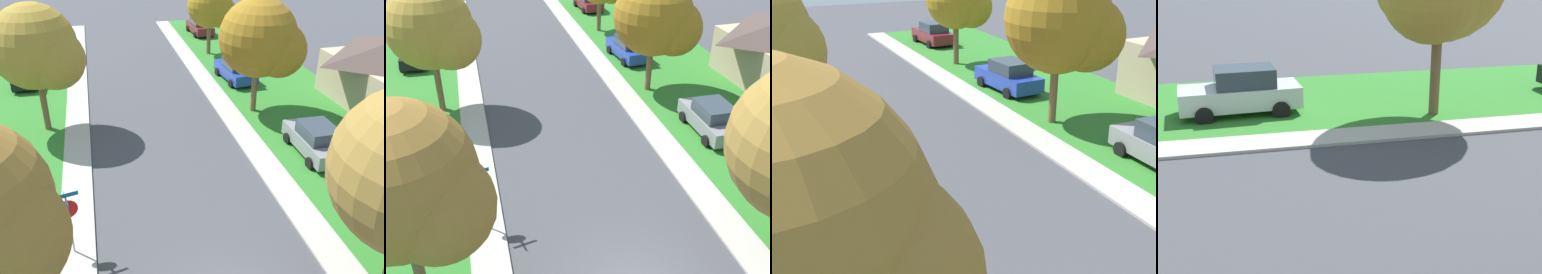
{
  "view_description": "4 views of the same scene",
  "coord_description": "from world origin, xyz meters",
  "views": [
    {
      "loc": [
        -3.21,
        -8.34,
        11.55
      ],
      "look_at": [
        1.09,
        9.8,
        1.4
      ],
      "focal_mm": 39.46,
      "sensor_mm": 36.0,
      "label": 1
    },
    {
      "loc": [
        -4.57,
        -9.94,
        12.43
      ],
      "look_at": [
        -0.01,
        7.95,
        1.4
      ],
      "focal_mm": 42.84,
      "sensor_mm": 36.0,
      "label": 2
    },
    {
      "loc": [
        -6.88,
        -4.99,
        8.48
      ],
      "look_at": [
        0.43,
        11.58,
        1.4
      ],
      "focal_mm": 50.17,
      "sensor_mm": 36.0,
      "label": 3
    },
    {
      "loc": [
        11.25,
        7.85,
        5.75
      ],
      "look_at": [
        -0.84,
        10.72,
        1.4
      ],
      "focal_mm": 50.26,
      "sensor_mm": 36.0,
      "label": 4
    }
  ],
  "objects": [
    {
      "name": "sidewalk_west",
      "position": [
        -4.7,
        12.0,
        0.05
      ],
      "size": [
        1.4,
        56.0,
        0.1
      ],
      "primitive_type": "cube",
      "color": "#ADA89E",
      "rests_on": "ground"
    },
    {
      "name": "car_silver_near_corner",
      "position": [
        -8.05,
        8.38,
        0.87
      ],
      "size": [
        2.24,
        4.4,
        1.76
      ],
      "color": "silver",
      "rests_on": "ground"
    },
    {
      "name": "lawn_west",
      "position": [
        -9.4,
        12.0,
        0.04
      ],
      "size": [
        8.0,
        56.0,
        0.08
      ],
      "primitive_type": "cube",
      "color": "#2D7528",
      "rests_on": "ground"
    }
  ]
}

